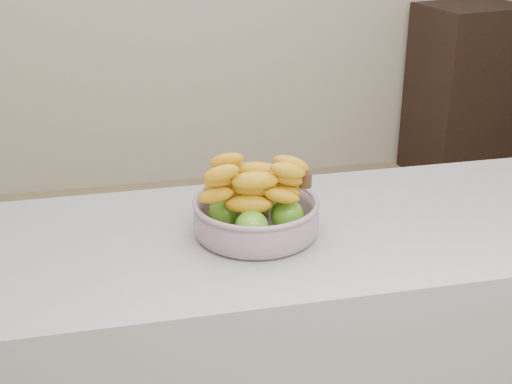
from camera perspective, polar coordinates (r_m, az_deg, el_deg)
cabinet at (r=4.36m, az=16.32°, el=7.74°), size 0.62×0.53×0.99m
fruit_bowl at (r=1.56m, az=-0.02°, el=-1.50°), size 0.28×0.28×0.17m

